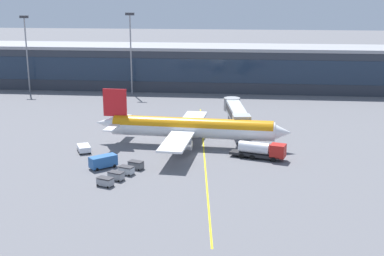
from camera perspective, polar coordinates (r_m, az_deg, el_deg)
The scene contains 14 objects.
ground_plane at distance 102.79m, azimuth -0.17°, elevation -3.09°, with size 700.00×700.00×0.00m, color slate.
apron_lead_in_line at distance 104.46m, azimuth 1.33°, elevation -2.80°, with size 0.30×80.00×0.01m, color yellow.
terminal_building at distance 175.23m, azimuth -3.27°, elevation 6.75°, with size 171.79×19.05×14.20m.
main_airliner at distance 108.10m, azimuth -0.13°, elevation 0.04°, with size 41.47×32.79×11.72m.
jet_bridge at distance 117.72m, azimuth 4.86°, elevation 1.71°, with size 6.49×21.22×6.72m.
fuel_tanker at distance 101.54m, azimuth 7.62°, elevation -2.42°, with size 11.07×5.43×3.25m.
crew_van at distance 97.10m, azimuth -9.66°, elevation -3.58°, with size 5.13×4.90×2.30m.
pushback_tug at distance 107.35m, azimuth -11.78°, elevation -2.15°, with size 3.75×4.43×1.40m.
baggage_cart_0 at distance 88.37m, azimuth -9.50°, elevation -5.81°, with size 3.02×2.37×1.48m.
baggage_cart_1 at distance 90.81m, azimuth -8.33°, elevation -5.19°, with size 3.02×2.37×1.48m.
baggage_cart_2 at distance 93.30m, azimuth -7.22°, elevation -4.60°, with size 3.02×2.37×1.48m.
baggage_cart_3 at distance 95.82m, azimuth -6.16°, elevation -4.03°, with size 3.02×2.37×1.48m.
apron_light_mast_0 at distance 174.64m, azimuth -17.70°, elevation 8.36°, with size 2.80×0.50×24.15m.
apron_light_mast_1 at distance 164.14m, azimuth -6.73°, elevation 8.76°, with size 2.80×0.50×25.17m.
Camera 1 is at (10.42, -97.26, 31.58)m, focal length 48.64 mm.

